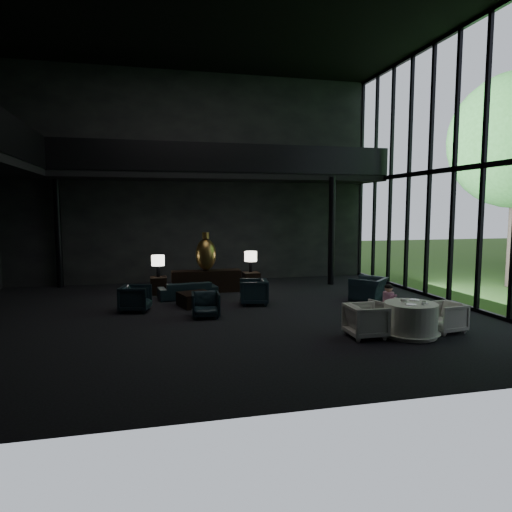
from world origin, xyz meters
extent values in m
cube|color=black|center=(0.00, 0.00, 0.00)|extent=(14.00, 12.00, 0.02)
cube|color=black|center=(0.00, 0.00, 8.00)|extent=(14.00, 12.00, 0.02)
cube|color=black|center=(0.00, 6.00, 4.00)|extent=(14.00, 0.04, 8.00)
cube|color=black|center=(0.00, -6.00, 4.00)|extent=(14.00, 0.04, 8.00)
cube|color=black|center=(1.00, 5.00, 4.00)|extent=(12.00, 2.00, 0.25)
cube|color=black|center=(-5.00, 0.00, 4.60)|extent=(0.06, 12.00, 1.00)
cube|color=black|center=(1.00, 4.00, 4.60)|extent=(12.00, 0.06, 1.00)
cylinder|color=black|center=(-5.00, 5.70, 2.00)|extent=(0.24, 0.24, 4.00)
cylinder|color=black|center=(4.80, 4.00, 2.00)|extent=(0.24, 0.24, 4.00)
cube|color=black|center=(0.04, 3.49, 0.37)|extent=(2.35, 0.53, 0.75)
ellipsoid|color=brown|center=(0.04, 3.53, 1.29)|extent=(0.69, 0.69, 1.08)
cylinder|color=brown|center=(0.04, 3.53, 1.93)|extent=(0.24, 0.24, 0.22)
cube|color=black|center=(-1.56, 3.46, 0.29)|extent=(0.53, 0.53, 0.58)
cylinder|color=black|center=(-1.56, 3.51, 0.77)|extent=(0.13, 0.13, 0.38)
cylinder|color=white|center=(-1.56, 3.51, 1.13)|extent=(0.43, 0.43, 0.34)
cube|color=black|center=(1.64, 3.61, 0.31)|extent=(0.56, 0.56, 0.61)
cylinder|color=black|center=(1.64, 3.69, 0.80)|extent=(0.13, 0.13, 0.38)
cylinder|color=white|center=(1.64, 3.69, 1.17)|extent=(0.44, 0.44, 0.35)
imported|color=black|center=(-0.68, 2.53, 0.32)|extent=(1.66, 0.67, 0.63)
imported|color=black|center=(-2.25, 1.02, 0.41)|extent=(0.90, 0.94, 0.82)
imported|color=#112132|center=(1.15, 1.16, 0.44)|extent=(0.94, 0.98, 0.89)
imported|color=black|center=(-0.44, -0.12, 0.35)|extent=(0.71, 0.67, 0.69)
imported|color=#223442|center=(4.77, 0.93, 0.48)|extent=(1.28, 1.29, 0.96)
cube|color=black|center=(-0.55, 1.31, 0.20)|extent=(1.11, 1.11, 0.40)
cylinder|color=white|center=(3.80, -2.94, 0.38)|extent=(1.16, 1.16, 0.75)
cone|color=white|center=(3.80, -2.94, 0.05)|extent=(1.32, 1.32, 0.10)
imported|color=#BBBBB6|center=(3.77, -2.07, 0.36)|extent=(0.85, 0.82, 0.71)
imported|color=beige|center=(4.77, -2.82, 0.37)|extent=(0.77, 0.81, 0.74)
imported|color=beige|center=(2.78, -2.80, 0.43)|extent=(0.80, 0.85, 0.87)
cylinder|color=#DB9FBE|center=(3.78, -2.00, 0.64)|extent=(0.27, 0.27, 0.38)
sphere|color=#D8A884|center=(3.78, -2.00, 0.93)|extent=(0.19, 0.19, 0.19)
ellipsoid|color=black|center=(3.78, -2.00, 0.96)|extent=(0.20, 0.20, 0.13)
cylinder|color=white|center=(3.69, -3.10, 0.76)|extent=(0.30, 0.30, 0.01)
cylinder|color=white|center=(4.06, -2.66, 0.76)|extent=(0.28, 0.28, 0.02)
cylinder|color=white|center=(4.08, -3.05, 0.76)|extent=(0.15, 0.15, 0.01)
cylinder|color=white|center=(4.06, -3.04, 0.79)|extent=(0.10, 0.10, 0.06)
ellipsoid|color=white|center=(3.71, -2.78, 0.79)|extent=(0.15, 0.15, 0.08)
cylinder|color=#99999E|center=(3.93, -3.21, 0.78)|extent=(0.07, 0.07, 0.07)
camera|label=1|loc=(-1.89, -11.86, 2.86)|focal=32.00mm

